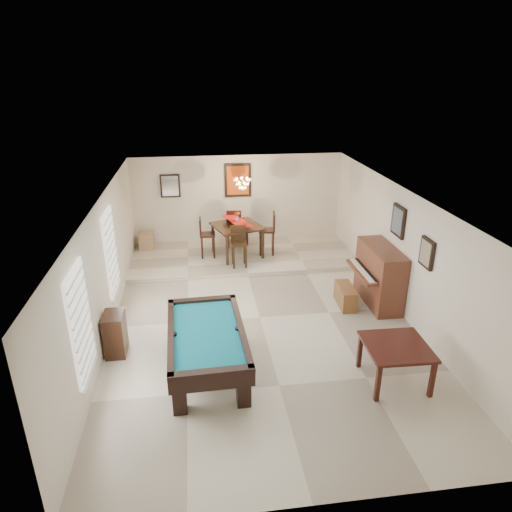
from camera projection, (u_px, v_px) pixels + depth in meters
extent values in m
cube|color=beige|center=(260.00, 318.00, 9.58)|extent=(6.00, 9.00, 0.02)
cube|color=silver|center=(238.00, 200.00, 13.20)|extent=(6.00, 0.04, 2.60)
cube|color=silver|center=(319.00, 420.00, 4.96)|extent=(6.00, 0.04, 2.60)
cube|color=silver|center=(105.00, 269.00, 8.71)|extent=(0.04, 9.00, 2.60)
cube|color=silver|center=(403.00, 253.00, 9.46)|extent=(0.04, 9.00, 2.60)
cube|color=white|center=(260.00, 197.00, 8.59)|extent=(6.00, 9.00, 0.04)
cube|color=beige|center=(243.00, 256.00, 12.53)|extent=(6.00, 2.50, 0.12)
cube|color=white|center=(81.00, 323.00, 6.66)|extent=(0.06, 1.00, 1.70)
cube|color=white|center=(111.00, 252.00, 9.23)|extent=(0.06, 1.00, 1.70)
cube|color=brown|center=(345.00, 296.00, 10.00)|extent=(0.35, 0.82, 0.45)
cube|color=black|center=(115.00, 334.00, 8.24)|extent=(0.36, 0.53, 0.80)
cube|color=tan|center=(146.00, 241.00, 12.87)|extent=(0.41, 0.50, 0.44)
cube|color=#D84C14|center=(238.00, 180.00, 12.94)|extent=(0.75, 0.06, 0.95)
cube|color=white|center=(170.00, 186.00, 12.74)|extent=(0.55, 0.06, 0.65)
cube|color=slate|center=(398.00, 221.00, 9.50)|extent=(0.06, 0.55, 0.65)
cube|color=gray|center=(427.00, 253.00, 8.38)|extent=(0.06, 0.45, 0.55)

